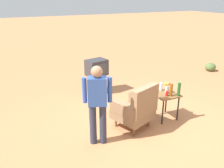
% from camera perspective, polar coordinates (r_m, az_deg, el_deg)
% --- Properties ---
extents(ground_plane, '(60.00, 60.00, 0.00)m').
position_cam_1_polar(ground_plane, '(5.63, 7.18, -9.82)').
color(ground_plane, '#C17A4C').
extents(armchair, '(0.98, 0.99, 1.06)m').
position_cam_1_polar(armchair, '(5.28, 5.90, -5.82)').
color(armchair, brown).
rests_on(armchair, ground).
extents(side_table, '(0.56, 0.56, 0.65)m').
position_cam_1_polar(side_table, '(5.79, 12.74, -3.20)').
color(side_table, black).
rests_on(side_table, ground).
extents(tv_on_stand, '(0.68, 0.56, 1.03)m').
position_cam_1_polar(tv_on_stand, '(7.15, -3.74, 3.94)').
color(tv_on_stand, black).
rests_on(tv_on_stand, ground).
extents(person_standing, '(0.54, 0.34, 1.64)m').
position_cam_1_polar(person_standing, '(4.56, -3.53, -4.11)').
color(person_standing, '#2D3347').
rests_on(person_standing, ground).
extents(bottle_wine_green, '(0.07, 0.07, 0.32)m').
position_cam_1_polar(bottle_wine_green, '(5.66, 15.85, -1.25)').
color(bottle_wine_green, '#1E5623').
rests_on(bottle_wine_green, side_table).
extents(bottle_tall_amber, '(0.07, 0.07, 0.30)m').
position_cam_1_polar(bottle_tall_amber, '(5.61, 14.07, -1.38)').
color(bottle_tall_amber, brown).
rests_on(bottle_tall_amber, side_table).
extents(soda_can_red, '(0.07, 0.07, 0.12)m').
position_cam_1_polar(soda_can_red, '(5.61, 13.09, -2.25)').
color(soda_can_red, red).
rests_on(soda_can_red, side_table).
extents(bottle_short_clear, '(0.06, 0.06, 0.20)m').
position_cam_1_polar(bottle_short_clear, '(5.90, 11.76, -0.59)').
color(bottle_short_clear, silver).
rests_on(bottle_short_clear, side_table).
extents(flower_vase, '(0.15, 0.09, 0.27)m').
position_cam_1_polar(flower_vase, '(5.75, 13.17, -0.74)').
color(flower_vase, silver).
rests_on(flower_vase, side_table).
extents(shrub_mid, '(0.41, 0.41, 0.32)m').
position_cam_1_polar(shrub_mid, '(10.15, 22.64, 3.82)').
color(shrub_mid, '#516B38').
rests_on(shrub_mid, ground).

